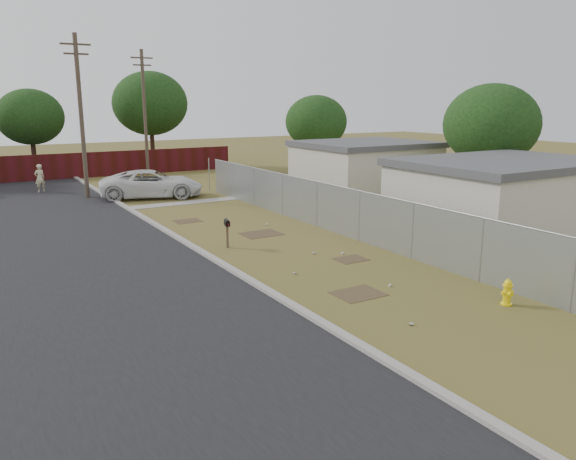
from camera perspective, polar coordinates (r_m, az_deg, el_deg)
ground at (r=20.76m, az=0.42°, el=-2.16°), size 120.00×120.00×0.00m
street at (r=26.01m, az=-22.08°, el=0.03°), size 15.10×60.00×0.12m
chainlink_fence at (r=23.10m, az=5.73°, el=1.37°), size 0.10×27.06×2.02m
privacy_fence at (r=42.60m, az=-24.85°, el=5.72°), size 30.00×0.12×1.80m
utility_poles at (r=38.39m, az=-21.14°, el=11.07°), size 12.60×8.24×9.00m
houses at (r=28.80m, az=13.86°, el=4.91°), size 9.30×17.24×3.10m
horizon_trees at (r=42.21m, az=-15.71°, el=11.46°), size 33.32×31.94×7.78m
fire_hydrant at (r=16.43m, az=21.39°, el=-5.94°), size 0.37×0.37×0.76m
mailbox at (r=21.16m, az=-6.21°, el=0.48°), size 0.27×0.48×1.10m
pickup_truck at (r=33.05m, az=-13.67°, el=4.58°), size 6.25×4.31×1.59m
pedestrian at (r=37.23m, az=-23.91°, el=4.83°), size 0.72×0.59×1.70m
scattered_litter at (r=19.14m, az=4.15°, el=-3.39°), size 2.86×11.97×0.07m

